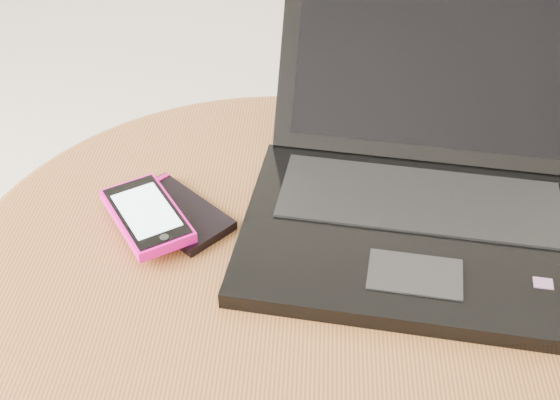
{
  "coord_description": "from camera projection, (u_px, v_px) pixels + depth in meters",
  "views": [
    {
      "loc": [
        0.14,
        -0.56,
        1.07
      ],
      "look_at": [
        0.1,
        0.01,
        0.6
      ],
      "focal_mm": 47.15,
      "sensor_mm": 36.0,
      "label": 1
    }
  ],
  "objects": [
    {
      "name": "table",
      "position": [
        277.0,
        338.0,
        0.83
      ],
      "size": [
        0.68,
        0.68,
        0.54
      ],
      "color": "#5A3119",
      "rests_on": "ground"
    },
    {
      "name": "laptop",
      "position": [
        422.0,
        184.0,
        0.79
      ],
      "size": [
        0.4,
        0.4,
        0.22
      ],
      "color": "black",
      "rests_on": "table"
    },
    {
      "name": "phone_black",
      "position": [
        177.0,
        213.0,
        0.81
      ],
      "size": [
        0.14,
        0.13,
        0.01
      ],
      "color": "black",
      "rests_on": "table"
    },
    {
      "name": "phone_pink",
      "position": [
        147.0,
        215.0,
        0.79
      ],
      "size": [
        0.12,
        0.13,
        0.01
      ],
      "color": "#E60891",
      "rests_on": "phone_black"
    }
  ]
}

